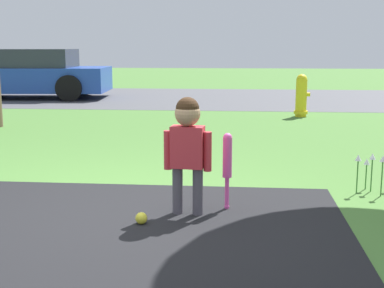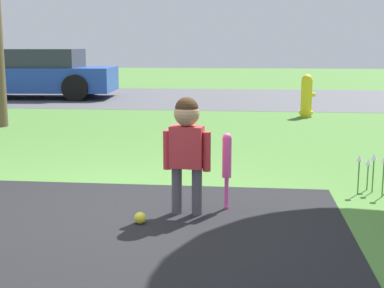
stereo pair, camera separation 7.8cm
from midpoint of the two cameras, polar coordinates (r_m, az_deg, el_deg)
name	(u,v)px [view 1 (the left image)]	position (r m, az deg, el deg)	size (l,w,h in m)	color
ground_plane	(109,215)	(4.60, -9.37, -7.49)	(60.00, 60.00, 0.00)	#477533
street_strip	(201,98)	(14.72, 0.83, 4.97)	(40.00, 6.00, 0.01)	#4C4C51
child	(188,139)	(4.41, -0.99, 0.52)	(0.40, 0.21, 0.99)	#4C4751
baseball_bat	(227,160)	(4.60, 3.30, -1.75)	(0.08, 0.08, 0.67)	#E54CA5
sports_ball	(141,218)	(4.33, -5.94, -7.88)	(0.10, 0.10, 0.10)	yellow
fire_hydrant	(301,96)	(10.92, 11.38, 5.04)	(0.31, 0.28, 0.85)	yellow
parked_car	(29,75)	(15.26, -17.11, 7.08)	(4.44, 2.22, 1.32)	#2347AD
flower_bed	(383,161)	(5.47, 19.34, -1.74)	(0.60, 0.34, 0.41)	#38702D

